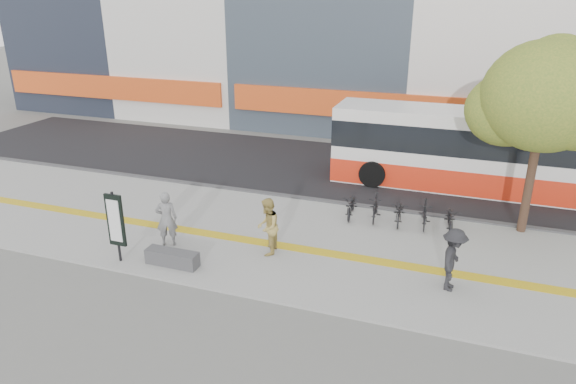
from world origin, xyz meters
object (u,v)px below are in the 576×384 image
(bench, at_px, (172,258))
(seated_woman, at_px, (166,219))
(pedestrian_dark, at_px, (453,260))
(signboard, at_px, (115,221))
(pedestrian_tan, at_px, (268,227))
(street_tree, at_px, (544,98))
(bus, at_px, (482,154))

(bench, distance_m, seated_woman, 1.51)
(seated_woman, bearing_deg, pedestrian_dark, 154.55)
(signboard, xyz_separation_m, pedestrian_tan, (3.97, 1.91, -0.40))
(street_tree, relative_size, pedestrian_tan, 3.54)
(signboard, bearing_deg, bus, 45.10)
(pedestrian_dark, bearing_deg, pedestrian_tan, 93.49)
(bus, distance_m, seated_woman, 12.60)
(signboard, height_order, bus, bus)
(bus, distance_m, pedestrian_tan, 10.09)
(signboard, distance_m, pedestrian_dark, 9.50)
(bus, distance_m, pedestrian_dark, 8.40)
(bench, bearing_deg, signboard, -169.19)
(bench, relative_size, bus, 0.14)
(pedestrian_dark, bearing_deg, seated_woman, 98.02)
(pedestrian_tan, bearing_deg, seated_woman, -90.30)
(bench, height_order, pedestrian_tan, pedestrian_tan)
(pedestrian_tan, bearing_deg, bench, -65.55)
(signboard, relative_size, pedestrian_tan, 1.24)
(bench, xyz_separation_m, signboard, (-1.60, -0.31, 1.06))
(seated_woman, relative_size, pedestrian_tan, 1.01)
(bus, xyz_separation_m, pedestrian_dark, (-0.63, -8.35, -0.57))
(street_tree, bearing_deg, bus, 110.96)
(street_tree, height_order, bus, street_tree)
(signboard, bearing_deg, bench, 10.81)
(signboard, bearing_deg, street_tree, 29.07)
(signboard, bearing_deg, seated_woman, 60.05)
(bus, bearing_deg, bench, -130.79)
(signboard, xyz_separation_m, bus, (9.97, 10.01, 0.17))
(pedestrian_tan, bearing_deg, signboard, -73.96)
(seated_woman, bearing_deg, bus, -163.99)
(signboard, bearing_deg, pedestrian_dark, 10.02)
(street_tree, xyz_separation_m, bus, (-1.41, 3.68, -2.98))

